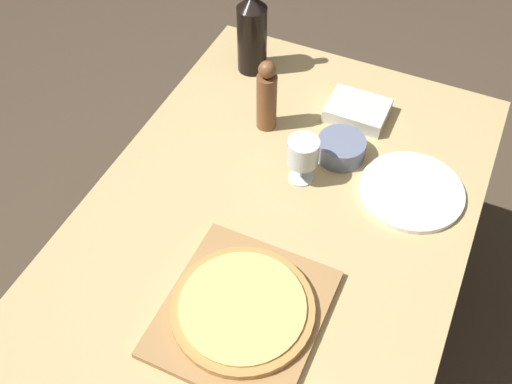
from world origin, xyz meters
TOP-DOWN VIEW (x-y plane):
  - ground_plane at (0.00, 0.00)m, footprint 12.00×12.00m
  - dining_table at (0.00, 0.00)m, footprint 0.90×1.35m
  - cutting_board at (0.04, -0.25)m, footprint 0.32×0.36m
  - pizza at (0.04, -0.25)m, footprint 0.30×0.30m
  - wine_bottle at (-0.28, 0.51)m, footprint 0.09×0.09m
  - pepper_mill at (-0.15, 0.30)m, footprint 0.05×0.05m
  - wine_glass at (0.01, 0.16)m, footprint 0.08×0.08m
  - small_bowl at (0.08, 0.28)m, footprint 0.12×0.12m
  - dinner_plate at (0.28, 0.23)m, footprint 0.26×0.26m
  - food_container at (0.07, 0.44)m, footprint 0.16×0.13m

SIDE VIEW (x-z plane):
  - ground_plane at x=0.00m, z-range 0.00..0.00m
  - dining_table at x=0.00m, z-range 0.27..1.02m
  - dinner_plate at x=0.28m, z-range 0.74..0.76m
  - cutting_board at x=0.04m, z-range 0.74..0.76m
  - food_container at x=0.07m, z-range 0.74..0.78m
  - small_bowl at x=0.08m, z-range 0.74..0.80m
  - pizza at x=0.04m, z-range 0.76..0.78m
  - wine_glass at x=0.01m, z-range 0.77..0.90m
  - pepper_mill at x=-0.15m, z-range 0.74..0.95m
  - wine_bottle at x=-0.28m, z-range 0.72..1.02m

